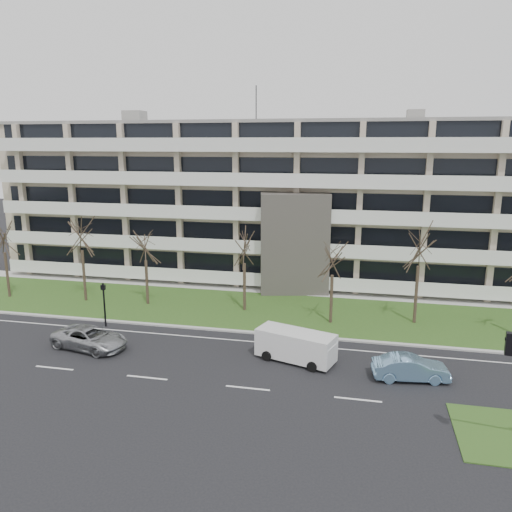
% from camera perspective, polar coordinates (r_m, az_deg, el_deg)
% --- Properties ---
extents(ground, '(160.00, 160.00, 0.00)m').
position_cam_1_polar(ground, '(28.62, -0.95, -14.86)').
color(ground, black).
rests_on(ground, ground).
extents(grass_verge, '(90.00, 10.00, 0.06)m').
position_cam_1_polar(grass_verge, '(40.35, 3.25, -6.36)').
color(grass_verge, '#28501A').
rests_on(grass_verge, ground).
extents(curb, '(90.00, 0.35, 0.12)m').
position_cam_1_polar(curb, '(35.72, 1.99, -8.91)').
color(curb, '#B2B2AD').
rests_on(curb, ground).
extents(sidewalk, '(90.00, 2.00, 0.08)m').
position_cam_1_polar(sidewalk, '(45.53, 4.33, -4.11)').
color(sidewalk, '#B2B2AD').
rests_on(sidewalk, ground).
extents(lane_edge_line, '(90.00, 0.12, 0.01)m').
position_cam_1_polar(lane_edge_line, '(34.38, 1.54, -9.91)').
color(lane_edge_line, white).
rests_on(lane_edge_line, ground).
extents(apartment_building, '(60.50, 15.10, 18.75)m').
position_cam_1_polar(apartment_building, '(50.63, 5.54, 6.37)').
color(apartment_building, beige).
rests_on(apartment_building, ground).
extents(silver_pickup, '(5.50, 3.35, 1.43)m').
position_cam_1_polar(silver_pickup, '(35.08, -18.47, -8.88)').
color(silver_pickup, '#A3A5AA').
rests_on(silver_pickup, ground).
extents(blue_sedan, '(4.44, 2.05, 1.41)m').
position_cam_1_polar(blue_sedan, '(30.55, 17.24, -12.13)').
color(blue_sedan, '#7EB0DB').
rests_on(blue_sedan, ground).
extents(white_van, '(5.21, 3.23, 1.90)m').
position_cam_1_polar(white_van, '(31.46, 4.66, -9.95)').
color(white_van, white).
rests_on(white_van, ground).
extents(pedestrian_signal, '(0.34, 0.29, 3.33)m').
position_cam_1_polar(pedestrian_signal, '(38.30, -16.99, -4.70)').
color(pedestrian_signal, black).
rests_on(pedestrian_signal, ground).
extents(tree_0, '(3.60, 3.60, 7.20)m').
position_cam_1_polar(tree_0, '(47.89, -26.97, 2.20)').
color(tree_0, '#382B21').
rests_on(tree_0, ground).
extents(tree_1, '(3.96, 3.96, 7.91)m').
position_cam_1_polar(tree_1, '(44.07, -19.42, 2.79)').
color(tree_1, '#382B21').
rests_on(tree_1, ground).
extents(tree_2, '(3.38, 3.38, 6.77)m').
position_cam_1_polar(tree_2, '(41.82, -12.58, 1.46)').
color(tree_2, '#382B21').
rests_on(tree_2, ground).
extents(tree_3, '(3.51, 3.51, 7.01)m').
position_cam_1_polar(tree_3, '(39.25, -1.35, 1.32)').
color(tree_3, '#382B21').
rests_on(tree_3, ground).
extents(tree_4, '(3.34, 3.34, 6.68)m').
position_cam_1_polar(tree_4, '(36.90, 8.77, 0.00)').
color(tree_4, '#382B21').
rests_on(tree_4, ground).
extents(tree_5, '(3.96, 3.96, 7.92)m').
position_cam_1_polar(tree_5, '(38.15, 18.24, 1.41)').
color(tree_5, '#382B21').
rests_on(tree_5, ground).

